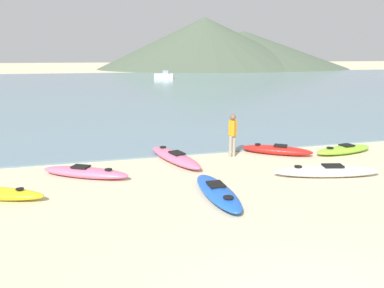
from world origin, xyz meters
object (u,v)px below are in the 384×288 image
object	(u,v)px
kayak_on_sand_6	(277,150)
person_near_waterline	(233,133)
kayak_on_sand_0	(85,172)
kayak_on_sand_3	(217,192)
kayak_on_sand_7	(344,150)
moored_boat_0	(164,76)
kayak_on_sand_8	(175,157)
kayak_on_sand_5	(327,171)

from	to	relation	value
kayak_on_sand_6	person_near_waterline	world-z (taller)	person_near_waterline
kayak_on_sand_0	kayak_on_sand_3	bearing A→B (deg)	-37.85
kayak_on_sand_7	moored_boat_0	distance (m)	49.13
kayak_on_sand_6	moored_boat_0	world-z (taller)	moored_boat_0
kayak_on_sand_0	kayak_on_sand_3	xyz separation A→B (m)	(3.48, -2.71, -0.01)
kayak_on_sand_7	kayak_on_sand_8	world-z (taller)	kayak_on_sand_8
kayak_on_sand_6	moored_boat_0	size ratio (longest dim) A/B	0.75
kayak_on_sand_3	moored_boat_0	bearing A→B (deg)	80.35
kayak_on_sand_6	person_near_waterline	size ratio (longest dim) A/B	1.61
kayak_on_sand_5	moored_boat_0	bearing A→B (deg)	84.53
kayak_on_sand_3	kayak_on_sand_8	xyz separation A→B (m)	(-0.36, 3.68, 0.03)
kayak_on_sand_7	person_near_waterline	distance (m)	4.55
person_near_waterline	moored_boat_0	distance (m)	48.86
kayak_on_sand_0	kayak_on_sand_6	xyz separation A→B (m)	(7.20, 0.95, 0.01)
kayak_on_sand_8	person_near_waterline	world-z (taller)	person_near_waterline
kayak_on_sand_6	kayak_on_sand_8	size ratio (longest dim) A/B	0.77
kayak_on_sand_0	moored_boat_0	distance (m)	50.95
kayak_on_sand_7	person_near_waterline	size ratio (longest dim) A/B	1.68
person_near_waterline	moored_boat_0	xyz separation A→B (m)	(6.96, 48.36, -0.43)
kayak_on_sand_8	kayak_on_sand_5	bearing A→B (deg)	-34.29
kayak_on_sand_6	kayak_on_sand_7	bearing A→B (deg)	-12.52
kayak_on_sand_5	kayak_on_sand_6	xyz separation A→B (m)	(-0.23, 2.91, 0.00)
kayak_on_sand_5	kayak_on_sand_8	xyz separation A→B (m)	(-4.30, 2.94, 0.01)
kayak_on_sand_0	kayak_on_sand_6	distance (m)	7.26
kayak_on_sand_0	kayak_on_sand_3	size ratio (longest dim) A/B	0.97
kayak_on_sand_6	kayak_on_sand_7	distance (m)	2.68
kayak_on_sand_5	moored_boat_0	xyz separation A→B (m)	(4.92, 51.40, 0.33)
moored_boat_0	kayak_on_sand_7	bearing A→B (deg)	-92.96
kayak_on_sand_0	kayak_on_sand_3	distance (m)	4.41
moored_boat_0	person_near_waterline	bearing A→B (deg)	-98.20
kayak_on_sand_8	moored_boat_0	size ratio (longest dim) A/B	0.98
kayak_on_sand_3	kayak_on_sand_5	world-z (taller)	kayak_on_sand_5
kayak_on_sand_0	kayak_on_sand_8	world-z (taller)	kayak_on_sand_8
kayak_on_sand_6	kayak_on_sand_8	bearing A→B (deg)	179.69
kayak_on_sand_3	kayak_on_sand_6	size ratio (longest dim) A/B	1.13
kayak_on_sand_3	kayak_on_sand_0	bearing A→B (deg)	142.15
kayak_on_sand_5	kayak_on_sand_7	size ratio (longest dim) A/B	1.27
kayak_on_sand_0	kayak_on_sand_5	distance (m)	7.68
kayak_on_sand_3	person_near_waterline	bearing A→B (deg)	63.32
moored_boat_0	kayak_on_sand_8	bearing A→B (deg)	-100.78
kayak_on_sand_5	person_near_waterline	size ratio (longest dim) A/B	2.13
kayak_on_sand_0	person_near_waterline	bearing A→B (deg)	11.31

